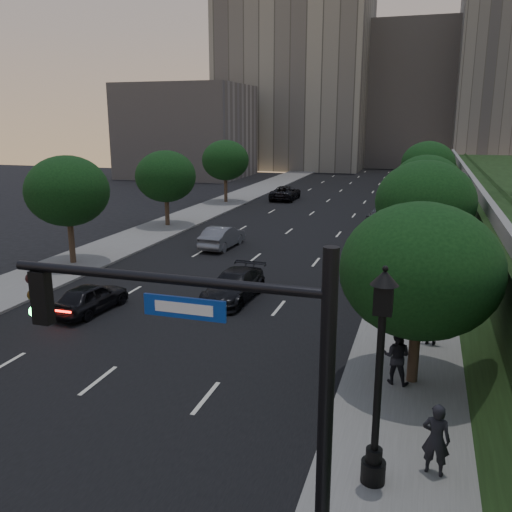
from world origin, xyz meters
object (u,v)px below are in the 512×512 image
(sedan_far_right, at_px, (381,213))
(pedestrian_b, at_px, (397,356))
(sedan_mid_left, at_px, (222,237))
(sedan_near_right, at_px, (234,286))
(sedan_far_left, at_px, (285,193))
(pedestrian_a, at_px, (436,439))
(sedan_near_left, at_px, (91,298))
(street_lamp, at_px, (378,389))
(pedestrian_c, at_px, (432,323))
(traffic_signal_mast, at_px, (257,443))

(sedan_far_right, distance_m, pedestrian_b, 31.92)
(sedan_mid_left, distance_m, sedan_near_right, 11.42)
(sedan_far_left, height_order, pedestrian_a, pedestrian_a)
(sedan_near_left, xyz_separation_m, sedan_far_right, (10.83, 28.47, -0.06))
(street_lamp, height_order, pedestrian_b, street_lamp)
(pedestrian_c, bearing_deg, sedan_near_left, 10.04)
(sedan_near_right, height_order, pedestrian_b, pedestrian_b)
(traffic_signal_mast, bearing_deg, pedestrian_b, 79.81)
(street_lamp, height_order, pedestrian_c, street_lamp)
(sedan_far_right, bearing_deg, traffic_signal_mast, -69.92)
(traffic_signal_mast, distance_m, sedan_near_right, 18.28)
(sedan_near_left, bearing_deg, sedan_far_left, -83.88)
(sedan_mid_left, xyz_separation_m, sedan_far_right, (9.66, 14.35, -0.13))
(pedestrian_a, bearing_deg, pedestrian_c, -78.41)
(sedan_far_right, bearing_deg, sedan_near_left, -92.70)
(pedestrian_a, distance_m, pedestrian_c, 8.38)
(sedan_far_right, distance_m, pedestrian_c, 28.36)
(sedan_near_left, bearing_deg, sedan_near_right, -142.16)
(pedestrian_a, bearing_deg, sedan_far_left, -60.13)
(sedan_near_left, xyz_separation_m, sedan_near_right, (5.77, 3.67, 0.02))
(pedestrian_a, bearing_deg, sedan_far_right, -72.02)
(street_lamp, xyz_separation_m, sedan_mid_left, (-12.65, 22.85, -1.86))
(sedan_mid_left, distance_m, sedan_far_left, 24.21)
(sedan_near_left, xyz_separation_m, sedan_far_left, (-0.49, 38.27, 0.08))
(sedan_near_left, xyz_separation_m, pedestrian_b, (14.02, -3.28, 0.40))
(sedan_far_right, relative_size, pedestrian_a, 2.00)
(sedan_far_left, distance_m, pedestrian_b, 44.02)
(street_lamp, bearing_deg, sedan_near_left, 147.73)
(sedan_far_right, xyz_separation_m, pedestrian_a, (4.41, -36.40, 0.45))
(traffic_signal_mast, height_order, sedan_mid_left, traffic_signal_mast)
(sedan_far_right, height_order, pedestrian_a, pedestrian_a)
(traffic_signal_mast, height_order, sedan_near_left, traffic_signal_mast)
(pedestrian_c, bearing_deg, sedan_near_right, -10.60)
(pedestrian_b, bearing_deg, sedan_far_left, -62.86)
(pedestrian_c, bearing_deg, sedan_mid_left, -35.99)
(pedestrian_a, relative_size, pedestrian_c, 1.09)
(sedan_mid_left, bearing_deg, sedan_near_right, 116.90)
(sedan_near_right, distance_m, pedestrian_b, 10.80)
(traffic_signal_mast, bearing_deg, sedan_far_left, 103.90)
(sedan_far_left, bearing_deg, traffic_signal_mast, 103.17)
(street_lamp, xyz_separation_m, pedestrian_c, (1.34, 9.17, -1.62))
(sedan_far_right, bearing_deg, sedan_far_left, 157.23)
(sedan_far_right, relative_size, pedestrian_b, 1.99)
(street_lamp, relative_size, sedan_mid_left, 1.19)
(street_lamp, height_order, sedan_mid_left, street_lamp)
(street_lamp, relative_size, pedestrian_b, 2.95)
(pedestrian_b, bearing_deg, street_lamp, 95.74)
(sedan_near_left, relative_size, sedan_far_right, 1.09)
(sedan_near_right, xyz_separation_m, pedestrian_b, (8.25, -6.95, 0.38))
(street_lamp, distance_m, sedan_near_left, 16.46)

